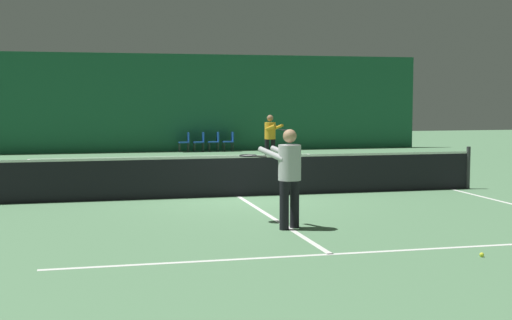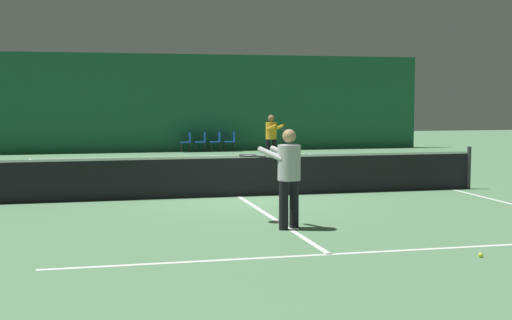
{
  "view_description": "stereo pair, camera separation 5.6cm",
  "coord_description": "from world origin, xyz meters",
  "views": [
    {
      "loc": [
        -3.49,
        -16.12,
        2.28
      ],
      "look_at": [
        -0.0,
        -1.78,
        1.0
      ],
      "focal_mm": 50.0,
      "sensor_mm": 36.0,
      "label": 1
    },
    {
      "loc": [
        -3.44,
        -16.14,
        2.28
      ],
      "look_at": [
        -0.0,
        -1.78,
        1.0
      ],
      "focal_mm": 50.0,
      "sensor_mm": 36.0,
      "label": 2
    }
  ],
  "objects": [
    {
      "name": "ground_plane",
      "position": [
        0.0,
        0.0,
        0.0
      ],
      "size": [
        60.0,
        60.0,
        0.0
      ],
      "primitive_type": "plane",
      "color": "#56845B"
    },
    {
      "name": "court_line_baseline_far",
      "position": [
        0.0,
        11.9,
        0.0
      ],
      "size": [
        11.0,
        0.1,
        0.0
      ],
      "color": "white",
      "rests_on": "ground"
    },
    {
      "name": "court_line_service_far",
      "position": [
        0.0,
        6.4,
        0.0
      ],
      "size": [
        8.25,
        0.1,
        0.0
      ],
      "color": "white",
      "rests_on": "ground"
    },
    {
      "name": "court_line_sideline_right",
      "position": [
        5.5,
        0.0,
        0.0
      ],
      "size": [
        0.1,
        23.8,
        0.0
      ],
      "color": "white",
      "rests_on": "ground"
    },
    {
      "name": "courtside_chair_0",
      "position": [
        0.75,
        14.04,
        0.49
      ],
      "size": [
        0.44,
        0.44,
        0.84
      ],
      "rotation": [
        0.0,
        0.0,
        -1.57
      ],
      "color": "#2D2D2D",
      "rests_on": "ground"
    },
    {
      "name": "courtside_chair_1",
      "position": [
        1.39,
        14.04,
        0.49
      ],
      "size": [
        0.44,
        0.44,
        0.84
      ],
      "rotation": [
        0.0,
        0.0,
        -1.57
      ],
      "color": "#2D2D2D",
      "rests_on": "ground"
    },
    {
      "name": "court_line_centre",
      "position": [
        0.0,
        0.0,
        0.0
      ],
      "size": [
        0.1,
        12.8,
        0.0
      ],
      "color": "white",
      "rests_on": "ground"
    },
    {
      "name": "player_far",
      "position": [
        3.01,
        8.4,
        0.99
      ],
      "size": [
        0.79,
        1.4,
        1.7
      ],
      "rotation": [
        0.0,
        0.0,
        -1.23
      ],
      "color": "black",
      "rests_on": "ground"
    },
    {
      "name": "backdrop_curtain",
      "position": [
        0.0,
        14.59,
        2.09
      ],
      "size": [
        23.0,
        0.12,
        4.19
      ],
      "color": "#1E5B3D",
      "rests_on": "ground"
    },
    {
      "name": "tennis_ball",
      "position": [
        2.06,
        -7.08,
        0.03
      ],
      "size": [
        0.07,
        0.07,
        0.07
      ],
      "color": "#D1DB33",
      "rests_on": "ground"
    },
    {
      "name": "court_line_service_near",
      "position": [
        0.0,
        -6.4,
        0.0
      ],
      "size": [
        8.25,
        0.1,
        0.0
      ],
      "color": "white",
      "rests_on": "ground"
    },
    {
      "name": "courtside_chair_2",
      "position": [
        2.03,
        14.04,
        0.49
      ],
      "size": [
        0.44,
        0.44,
        0.84
      ],
      "rotation": [
        0.0,
        0.0,
        -1.57
      ],
      "color": "#2D2D2D",
      "rests_on": "ground"
    },
    {
      "name": "courtside_chair_3",
      "position": [
        2.67,
        14.04,
        0.49
      ],
      "size": [
        0.44,
        0.44,
        0.84
      ],
      "rotation": [
        0.0,
        0.0,
        -1.57
      ],
      "color": "#2D2D2D",
      "rests_on": "ground"
    },
    {
      "name": "tennis_net",
      "position": [
        0.0,
        0.0,
        0.51
      ],
      "size": [
        12.0,
        0.1,
        1.07
      ],
      "color": "black",
      "rests_on": "ground"
    },
    {
      "name": "player_near",
      "position": [
        -0.03,
        -4.24,
        1.02
      ],
      "size": [
        1.05,
        1.37,
        1.75
      ],
      "rotation": [
        0.0,
        0.0,
        2.13
      ],
      "color": "black",
      "rests_on": "ground"
    }
  ]
}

